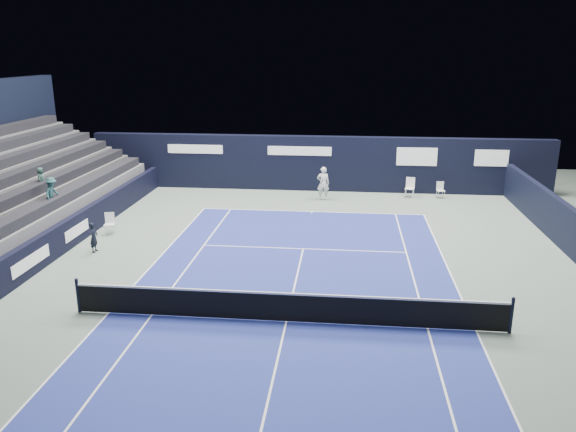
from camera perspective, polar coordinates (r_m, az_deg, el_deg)
name	(u,v)px	position (r m, az deg, el deg)	size (l,w,h in m)	color
ground	(293,294)	(18.71, 0.49, -7.93)	(48.00, 48.00, 0.00)	slate
court_surface	(286,322)	(16.92, -0.17, -10.70)	(10.97, 23.77, 0.01)	navy
folding_chair_back_a	(410,184)	(31.39, 12.31, 3.20)	(0.57, 0.59, 1.08)	silver
folding_chair_back_b	(440,189)	(31.62, 15.22, 2.70)	(0.45, 0.43, 0.89)	silver
line_judge_chair	(110,222)	(25.74, -17.67, -0.56)	(0.48, 0.47, 0.93)	white
line_judge	(94,237)	(23.58, -19.13, -2.05)	(0.44, 0.29, 1.21)	black
court_markings	(286,322)	(16.91, -0.17, -10.69)	(11.03, 23.83, 0.00)	white
tennis_net	(286,306)	(16.69, -0.18, -9.16)	(12.90, 0.10, 1.10)	black
back_sponsor_wall	(317,163)	(32.10, 3.01, 5.37)	(26.00, 0.63, 3.10)	black
side_barrier_left	(73,231)	(24.75, -21.01, -1.39)	(0.33, 22.00, 1.20)	black
tennis_player	(323,183)	(30.08, 3.59, 3.33)	(0.68, 0.85, 1.80)	silver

